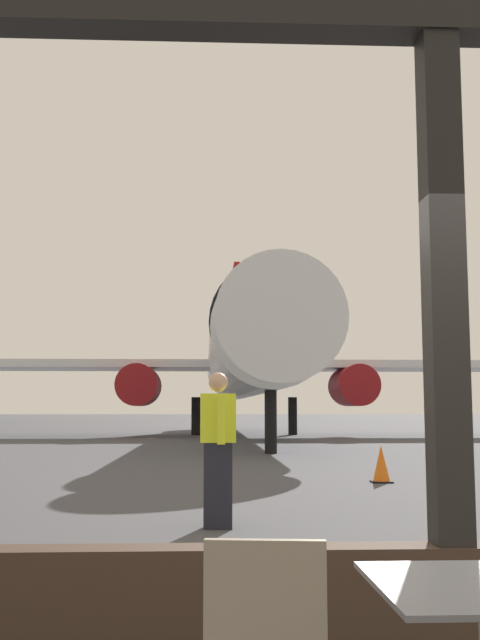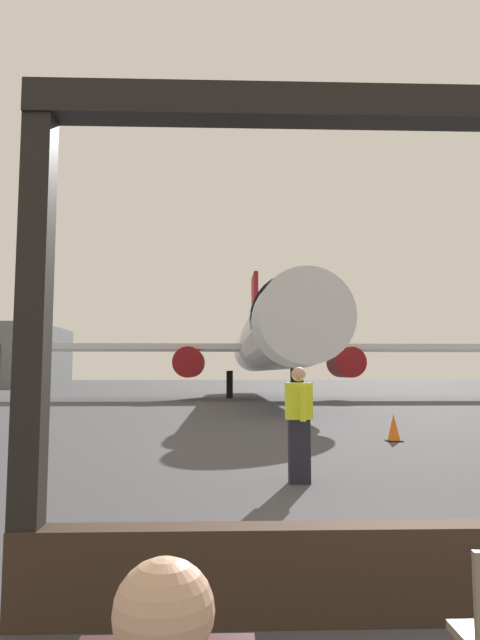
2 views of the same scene
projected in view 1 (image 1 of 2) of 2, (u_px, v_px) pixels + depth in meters
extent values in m
plane|color=#424247|center=(228.00, 431.00, 43.65)|extent=(220.00, 220.00, 0.00)
cube|color=#38281E|center=(454.00, 606.00, 3.99)|extent=(7.45, 0.24, 0.62)
cube|color=black|center=(436.00, 17.00, 4.36)|extent=(7.45, 0.24, 0.24)
cube|color=black|center=(445.00, 337.00, 4.15)|extent=(0.20, 0.20, 3.45)
cube|color=gray|center=(265.00, 605.00, 2.47)|extent=(0.40, 0.08, 0.42)
cylinder|color=silver|center=(246.00, 359.00, 36.27)|extent=(3.61, 29.20, 3.61)
cone|color=silver|center=(277.00, 321.00, 20.50)|extent=(3.43, 2.60, 3.43)
cylinder|color=black|center=(271.00, 323.00, 22.40)|extent=(3.68, 0.90, 3.68)
cube|color=silver|center=(71.00, 365.00, 36.56)|extent=(14.96, 4.20, 0.36)
cube|color=silver|center=(416.00, 366.00, 37.31)|extent=(14.96, 4.20, 0.36)
cylinder|color=maroon|center=(139.00, 385.00, 35.21)|extent=(1.90, 3.20, 1.90)
cylinder|color=maroon|center=(354.00, 386.00, 35.65)|extent=(1.90, 3.20, 1.90)
cube|color=maroon|center=(236.00, 307.00, 49.76)|extent=(0.36, 4.40, 5.20)
cylinder|color=black|center=(271.00, 422.00, 22.37)|extent=(0.36, 0.36, 1.85)
cylinder|color=black|center=(196.00, 416.00, 37.54)|extent=(0.44, 0.44, 1.85)
cylinder|color=black|center=(293.00, 416.00, 37.76)|extent=(0.44, 0.44, 1.85)
cube|color=black|center=(218.00, 485.00, 8.55)|extent=(0.32, 0.20, 0.95)
cube|color=yellow|center=(218.00, 418.00, 8.63)|extent=(0.40, 0.22, 0.55)
sphere|color=tan|center=(218.00, 382.00, 8.68)|extent=(0.22, 0.22, 0.22)
cylinder|color=yellow|center=(221.00, 421.00, 8.40)|extent=(0.09, 0.09, 0.52)
cylinder|color=yellow|center=(215.00, 420.00, 8.87)|extent=(0.09, 0.09, 0.52)
cone|color=orange|center=(381.00, 464.00, 13.72)|extent=(0.32, 0.32, 0.66)
cube|color=black|center=(382.00, 482.00, 13.68)|extent=(0.36, 0.36, 0.03)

